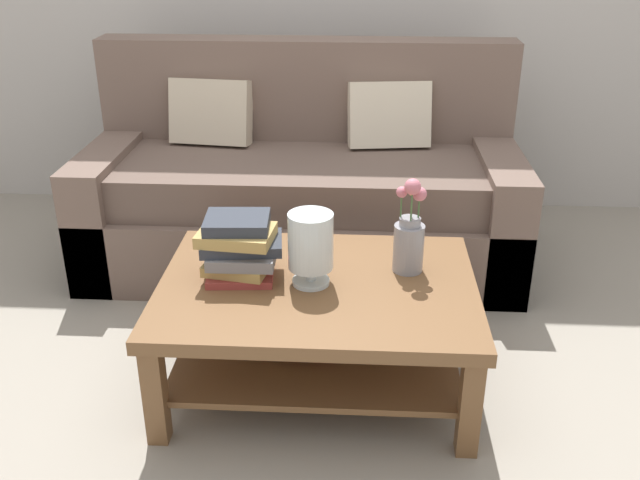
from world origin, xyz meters
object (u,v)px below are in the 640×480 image
Objects in this scene: glass_hurricane_vase at (311,244)px; flower_pitcher at (409,237)px; book_stack_main at (239,247)px; coffee_table at (317,310)px; couch at (303,190)px.

flower_pitcher is (0.35, 0.12, -0.02)m from glass_hurricane_vase.
flower_pitcher reaches higher than glass_hurricane_vase.
book_stack_main is 0.27m from glass_hurricane_vase.
couch is at bearing 97.30° from coffee_table.
glass_hurricane_vase is 0.73× the size of flower_pitcher.
couch is 1.08m from coffee_table.
couch is 7.77× the size of glass_hurricane_vase.
glass_hurricane_vase is 0.37m from flower_pitcher.
couch is 1.06m from book_stack_main.
glass_hurricane_vase reaches higher than book_stack_main.
glass_hurricane_vase is (-0.02, -0.00, 0.27)m from coffee_table.
glass_hurricane_vase is (0.12, -1.08, 0.22)m from couch.
book_stack_main is 0.62m from flower_pitcher.
glass_hurricane_vase is at bearing -160.66° from flower_pitcher.
book_stack_main is 1.14× the size of glass_hurricane_vase.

